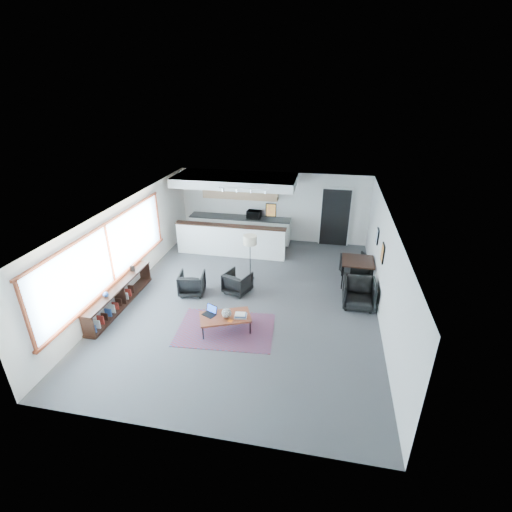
% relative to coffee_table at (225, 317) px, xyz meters
% --- Properties ---
extents(room, '(7.02, 9.02, 2.62)m').
position_rel_coffee_table_xyz_m(room, '(0.23, 1.50, 0.93)').
color(room, '#47474A').
rests_on(room, ground).
extents(window, '(0.10, 5.95, 1.66)m').
position_rel_coffee_table_xyz_m(window, '(-3.23, 0.60, 1.09)').
color(window, '#8CBFFF').
rests_on(window, room).
extents(console, '(0.35, 3.00, 0.80)m').
position_rel_coffee_table_xyz_m(console, '(-3.07, 0.45, -0.04)').
color(console, black).
rests_on(console, floor).
extents(kitchenette, '(4.20, 1.96, 2.60)m').
position_rel_coffee_table_xyz_m(kitchenette, '(-0.96, 5.20, 1.01)').
color(kitchenette, white).
rests_on(kitchenette, floor).
extents(doorway, '(1.10, 0.12, 2.15)m').
position_rel_coffee_table_xyz_m(doorway, '(2.53, 5.92, 0.71)').
color(doorway, black).
rests_on(doorway, room).
extents(track_light, '(1.60, 0.07, 0.15)m').
position_rel_coffee_table_xyz_m(track_light, '(-0.36, 3.70, 2.16)').
color(track_light, silver).
rests_on(track_light, room).
extents(wall_art_lower, '(0.03, 0.38, 0.48)m').
position_rel_coffee_table_xyz_m(wall_art_lower, '(3.70, 1.90, 1.18)').
color(wall_art_lower, black).
rests_on(wall_art_lower, room).
extents(wall_art_upper, '(0.03, 0.34, 0.44)m').
position_rel_coffee_table_xyz_m(wall_art_upper, '(3.70, 3.20, 1.13)').
color(wall_art_upper, black).
rests_on(wall_art_upper, room).
extents(kilim_rug, '(2.45, 1.77, 0.01)m').
position_rel_coffee_table_xyz_m(kilim_rug, '(0.00, 0.00, -0.36)').
color(kilim_rug, '#512A40').
rests_on(kilim_rug, floor).
extents(coffee_table, '(1.37, 1.06, 0.40)m').
position_rel_coffee_table_xyz_m(coffee_table, '(0.00, 0.00, 0.00)').
color(coffee_table, maroon).
rests_on(coffee_table, floor).
extents(laptop, '(0.39, 0.36, 0.22)m').
position_rel_coffee_table_xyz_m(laptop, '(-0.37, 0.03, 0.09)').
color(laptop, black).
rests_on(laptop, coffee_table).
extents(ceramic_pot, '(0.24, 0.24, 0.24)m').
position_rel_coffee_table_xyz_m(ceramic_pot, '(0.05, -0.03, 0.15)').
color(ceramic_pot, gray).
rests_on(ceramic_pot, coffee_table).
extents(book_stack, '(0.32, 0.27, 0.09)m').
position_rel_coffee_table_xyz_m(book_stack, '(0.37, 0.05, 0.07)').
color(book_stack, silver).
rests_on(book_stack, coffee_table).
extents(coaster, '(0.13, 0.13, 0.01)m').
position_rel_coffee_table_xyz_m(coaster, '(0.18, -0.17, 0.03)').
color(coaster, '#E5590C').
rests_on(coaster, coffee_table).
extents(armchair_left, '(0.78, 0.74, 0.71)m').
position_rel_coffee_table_xyz_m(armchair_left, '(-1.40, 1.50, -0.01)').
color(armchair_left, black).
rests_on(armchair_left, floor).
extents(armchair_right, '(0.85, 0.83, 0.69)m').
position_rel_coffee_table_xyz_m(armchair_right, '(-0.13, 1.81, -0.02)').
color(armchair_right, black).
rests_on(armchair_right, floor).
extents(floor_lamp, '(0.44, 0.44, 1.43)m').
position_rel_coffee_table_xyz_m(floor_lamp, '(0.05, 2.68, 0.88)').
color(floor_lamp, black).
rests_on(floor_lamp, floor).
extents(dining_table, '(0.94, 0.94, 0.77)m').
position_rel_coffee_table_xyz_m(dining_table, '(3.23, 2.99, 0.34)').
color(dining_table, black).
rests_on(dining_table, floor).
extents(dining_chair_near, '(0.71, 0.66, 0.72)m').
position_rel_coffee_table_xyz_m(dining_chair_near, '(3.23, 1.73, -0.01)').
color(dining_chair_near, black).
rests_on(dining_chair_near, floor).
extents(dining_chair_far, '(0.83, 0.81, 0.66)m').
position_rel_coffee_table_xyz_m(dining_chair_far, '(3.23, 3.44, -0.04)').
color(dining_chair_far, black).
rests_on(dining_chair_far, floor).
extents(microwave, '(0.54, 0.33, 0.35)m').
position_rel_coffee_table_xyz_m(microwave, '(-0.42, 5.65, 0.74)').
color(microwave, black).
rests_on(microwave, kitchenette).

